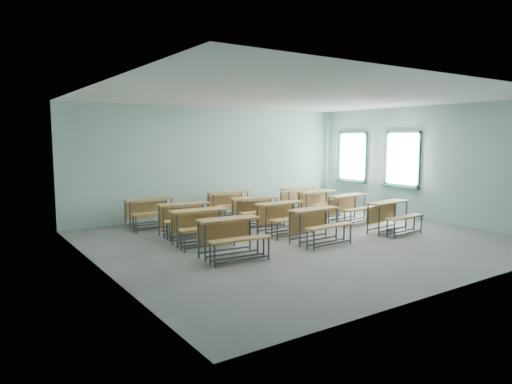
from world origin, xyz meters
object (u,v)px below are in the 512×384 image
(desk_unit_r0c2, at_px, (391,212))
(desk_unit_r1c1, at_px, (283,213))
(desk_unit_r0c0, at_px, (231,232))
(desk_unit_r2c0, at_px, (186,214))
(desk_unit_r3c2, at_px, (300,196))
(desk_unit_r1c0, at_px, (201,222))
(desk_unit_r0c1, at_px, (317,220))
(desk_unit_r3c1, at_px, (230,201))
(desk_unit_r3c0, at_px, (150,208))
(desk_unit_r2c2, at_px, (319,200))
(desk_unit_r2c1, at_px, (257,207))
(desk_unit_r1c2, at_px, (350,204))

(desk_unit_r0c2, xyz_separation_m, desk_unit_r1c1, (-2.30, 1.34, 0.00))
(desk_unit_r0c0, height_order, desk_unit_r2c0, same)
(desk_unit_r1c1, height_order, desk_unit_r3c2, same)
(desk_unit_r1c0, bearing_deg, desk_unit_r2c0, 86.65)
(desk_unit_r1c0, bearing_deg, desk_unit_r3c2, 30.20)
(desk_unit_r0c1, height_order, desk_unit_r3c1, same)
(desk_unit_r2c0, bearing_deg, desk_unit_r0c1, -45.31)
(desk_unit_r3c1, bearing_deg, desk_unit_r1c1, -91.25)
(desk_unit_r3c0, xyz_separation_m, desk_unit_r3c1, (2.44, 0.10, 0.00))
(desk_unit_r2c2, bearing_deg, desk_unit_r3c0, 162.88)
(desk_unit_r2c1, height_order, desk_unit_r3c0, same)
(desk_unit_r2c1, height_order, desk_unit_r3c1, same)
(desk_unit_r1c2, xyz_separation_m, desk_unit_r2c0, (-4.41, 1.04, 0.00))
(desk_unit_r3c2, bearing_deg, desk_unit_r3c0, 170.34)
(desk_unit_r0c0, distance_m, desk_unit_r0c2, 4.46)
(desk_unit_r0c2, distance_m, desk_unit_r3c0, 6.04)
(desk_unit_r0c2, xyz_separation_m, desk_unit_r3c0, (-4.64, 3.86, 0.00))
(desk_unit_r1c1, distance_m, desk_unit_r2c0, 2.32)
(desk_unit_r0c0, height_order, desk_unit_r2c1, same)
(desk_unit_r1c0, bearing_deg, desk_unit_r3c0, 99.46)
(desk_unit_r2c0, relative_size, desk_unit_r3c1, 1.03)
(desk_unit_r2c1, relative_size, desk_unit_r3c1, 1.07)
(desk_unit_r0c2, distance_m, desk_unit_r3c2, 3.67)
(desk_unit_r1c2, height_order, desk_unit_r2c2, same)
(desk_unit_r2c2, relative_size, desk_unit_r3c2, 0.96)
(desk_unit_r0c0, relative_size, desk_unit_r3c2, 0.98)
(desk_unit_r0c1, xyz_separation_m, desk_unit_r3c2, (2.41, 3.50, 0.00))
(desk_unit_r1c2, height_order, desk_unit_r2c0, same)
(desk_unit_r0c2, xyz_separation_m, desk_unit_r1c0, (-4.43, 1.46, 0.00))
(desk_unit_r0c1, bearing_deg, desk_unit_r1c1, 89.21)
(desk_unit_r1c0, relative_size, desk_unit_r3c0, 1.04)
(desk_unit_r0c0, distance_m, desk_unit_r2c1, 3.19)
(desk_unit_r1c1, height_order, desk_unit_r2c2, same)
(desk_unit_r2c1, bearing_deg, desk_unit_r3c0, 157.75)
(desk_unit_r0c0, xyz_separation_m, desk_unit_r2c1, (2.17, 2.33, 0.00))
(desk_unit_r1c1, bearing_deg, desk_unit_r2c1, 86.35)
(desk_unit_r0c1, height_order, desk_unit_r1c2, same)
(desk_unit_r1c0, distance_m, desk_unit_r1c1, 2.14)
(desk_unit_r0c1, relative_size, desk_unit_r3c0, 1.03)
(desk_unit_r0c1, height_order, desk_unit_r0c2, same)
(desk_unit_r1c2, relative_size, desk_unit_r2c2, 1.03)
(desk_unit_r2c1, bearing_deg, desk_unit_r0c1, -81.28)
(desk_unit_r1c2, relative_size, desk_unit_r2c0, 1.02)
(desk_unit_r3c0, bearing_deg, desk_unit_r2c1, -30.61)
(desk_unit_r0c0, xyz_separation_m, desk_unit_r1c1, (2.16, 1.18, 0.00))
(desk_unit_r2c1, bearing_deg, desk_unit_r1c0, -146.43)
(desk_unit_r3c2, bearing_deg, desk_unit_r1c1, -143.92)
(desk_unit_r0c2, relative_size, desk_unit_r2c2, 1.02)
(desk_unit_r3c2, bearing_deg, desk_unit_r0c2, -99.80)
(desk_unit_r2c0, distance_m, desk_unit_r3c0, 1.38)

